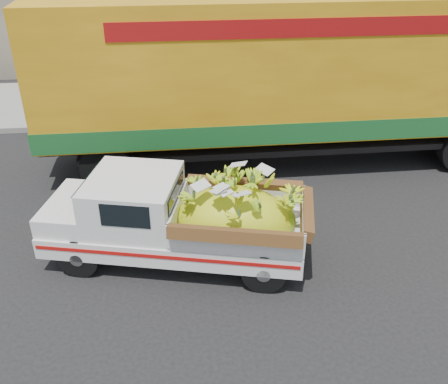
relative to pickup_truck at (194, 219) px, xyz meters
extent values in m
plane|color=black|center=(0.99, -0.26, -0.81)|extent=(100.00, 100.00, 0.00)
cube|color=gray|center=(0.99, 6.20, -0.74)|extent=(60.00, 0.25, 0.15)
cube|color=gray|center=(0.99, 8.30, -0.74)|extent=(60.00, 4.00, 0.14)
cylinder|color=black|center=(-1.91, -0.24, -0.46)|extent=(0.72, 0.35, 0.70)
cylinder|color=black|center=(-1.61, 1.06, -0.46)|extent=(0.72, 0.35, 0.70)
cylinder|color=black|center=(1.03, -0.92, -0.46)|extent=(0.72, 0.35, 0.70)
cylinder|color=black|center=(1.33, 0.38, -0.46)|extent=(0.72, 0.35, 0.70)
cube|color=silver|center=(-0.33, 0.08, -0.30)|extent=(4.55, 2.48, 0.36)
cube|color=#A50F0C|center=(-0.51, -0.69, -0.24)|extent=(4.11, 0.96, 0.06)
cube|color=silver|center=(-2.40, 0.55, -0.40)|extent=(0.43, 1.51, 0.13)
cube|color=silver|center=(-2.05, 0.47, 0.04)|extent=(1.09, 1.60, 0.33)
cube|color=silver|center=(-0.98, 0.23, 0.29)|extent=(1.72, 1.78, 0.82)
cube|color=black|center=(-1.06, -0.53, 0.44)|extent=(0.76, 0.19, 0.38)
cube|color=silver|center=(0.74, -0.17, 0.11)|extent=(2.40, 1.99, 0.47)
ellipsoid|color=yellow|center=(0.65, -0.15, 0.01)|extent=(2.14, 1.64, 1.17)
cylinder|color=black|center=(6.21, 4.81, -0.26)|extent=(1.11, 0.34, 1.10)
cylinder|color=black|center=(-1.75, 2.67, -0.26)|extent=(1.11, 0.34, 1.10)
cylinder|color=black|center=(-1.79, 4.67, -0.26)|extent=(1.11, 0.34, 1.10)
cube|color=black|center=(2.73, 3.75, -0.03)|extent=(12.02, 1.21, 0.36)
cube|color=orange|center=(2.73, 3.75, 1.57)|extent=(11.80, 2.71, 2.84)
cube|color=#185523|center=(2.73, 3.75, 0.40)|extent=(11.86, 2.73, 0.45)
cube|color=maroon|center=(2.75, 2.49, 2.54)|extent=(8.40, 0.17, 0.35)
camera|label=1|loc=(-0.18, -7.00, 4.45)|focal=40.00mm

